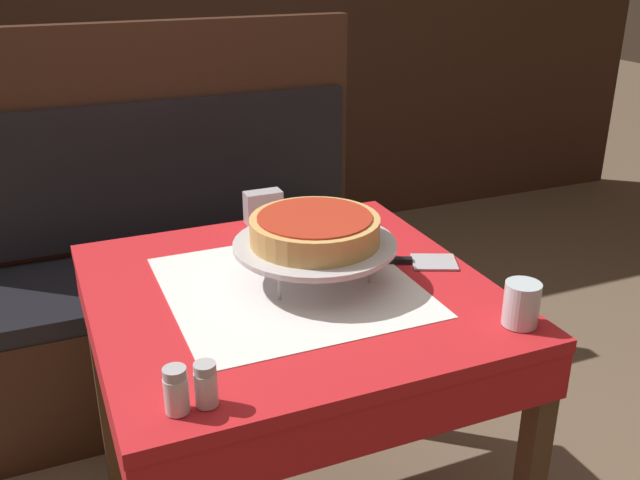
{
  "coord_description": "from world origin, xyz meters",
  "views": [
    {
      "loc": [
        -0.49,
        -1.34,
        1.49
      ],
      "look_at": [
        0.06,
        -0.02,
        0.88
      ],
      "focal_mm": 40.0,
      "sensor_mm": 36.0,
      "label": 1
    }
  ],
  "objects_px": {
    "dining_table_front": "(291,322)",
    "pepper_shaker": "(206,384)",
    "pizza_server": "(399,261)",
    "condiment_caddy": "(196,111)",
    "napkin_holder": "(263,207)",
    "deep_dish_pizza": "(315,229)",
    "salt_shaker": "(176,390)",
    "dining_table_rear": "(194,145)",
    "water_glass_near": "(521,304)",
    "pizza_pan_stand": "(315,246)",
    "booth_bench": "(173,295)"
  },
  "relations": [
    {
      "from": "condiment_caddy",
      "to": "water_glass_near",
      "type": "bearing_deg",
      "value": -85.27
    },
    {
      "from": "dining_table_front",
      "to": "pizza_server",
      "type": "height_order",
      "value": "pizza_server"
    },
    {
      "from": "pizza_server",
      "to": "salt_shaker",
      "type": "relative_size",
      "value": 3.67
    },
    {
      "from": "pizza_server",
      "to": "condiment_caddy",
      "type": "height_order",
      "value": "condiment_caddy"
    },
    {
      "from": "condiment_caddy",
      "to": "napkin_holder",
      "type": "bearing_deg",
      "value": -95.7
    },
    {
      "from": "pizza_pan_stand",
      "to": "dining_table_front",
      "type": "bearing_deg",
      "value": -172.62
    },
    {
      "from": "booth_bench",
      "to": "pizza_pan_stand",
      "type": "xyz_separation_m",
      "value": [
        0.17,
        -0.87,
        0.5
      ]
    },
    {
      "from": "dining_table_rear",
      "to": "condiment_caddy",
      "type": "distance_m",
      "value": 0.18
    },
    {
      "from": "pizza_server",
      "to": "condiment_caddy",
      "type": "bearing_deg",
      "value": 92.94
    },
    {
      "from": "dining_table_front",
      "to": "condiment_caddy",
      "type": "bearing_deg",
      "value": 83.26
    },
    {
      "from": "water_glass_near",
      "to": "pepper_shaker",
      "type": "bearing_deg",
      "value": -178.31
    },
    {
      "from": "dining_table_front",
      "to": "napkin_holder",
      "type": "distance_m",
      "value": 0.42
    },
    {
      "from": "dining_table_rear",
      "to": "condiment_caddy",
      "type": "relative_size",
      "value": 4.88
    },
    {
      "from": "water_glass_near",
      "to": "pepper_shaker",
      "type": "height_order",
      "value": "water_glass_near"
    },
    {
      "from": "dining_table_rear",
      "to": "pepper_shaker",
      "type": "height_order",
      "value": "pepper_shaker"
    },
    {
      "from": "pizza_server",
      "to": "condiment_caddy",
      "type": "distance_m",
      "value": 1.67
    },
    {
      "from": "dining_table_rear",
      "to": "napkin_holder",
      "type": "xyz_separation_m",
      "value": [
        -0.12,
        -1.35,
        0.18
      ]
    },
    {
      "from": "dining_table_rear",
      "to": "pepper_shaker",
      "type": "bearing_deg",
      "value": -102.67
    },
    {
      "from": "deep_dish_pizza",
      "to": "salt_shaker",
      "type": "relative_size",
      "value": 3.53
    },
    {
      "from": "salt_shaker",
      "to": "condiment_caddy",
      "type": "distance_m",
      "value": 2.11
    },
    {
      "from": "pizza_pan_stand",
      "to": "pizza_server",
      "type": "height_order",
      "value": "pizza_pan_stand"
    },
    {
      "from": "deep_dish_pizza",
      "to": "salt_shaker",
      "type": "xyz_separation_m",
      "value": [
        -0.4,
        -0.37,
        -0.08
      ]
    },
    {
      "from": "deep_dish_pizza",
      "to": "pepper_shaker",
      "type": "relative_size",
      "value": 3.69
    },
    {
      "from": "pizza_server",
      "to": "condiment_caddy",
      "type": "relative_size",
      "value": 1.93
    },
    {
      "from": "dining_table_front",
      "to": "napkin_holder",
      "type": "height_order",
      "value": "napkin_holder"
    },
    {
      "from": "dining_table_rear",
      "to": "deep_dish_pizza",
      "type": "relative_size",
      "value": 2.63
    },
    {
      "from": "water_glass_near",
      "to": "salt_shaker",
      "type": "height_order",
      "value": "water_glass_near"
    },
    {
      "from": "deep_dish_pizza",
      "to": "pepper_shaker",
      "type": "bearing_deg",
      "value": -133.31
    },
    {
      "from": "pepper_shaker",
      "to": "napkin_holder",
      "type": "distance_m",
      "value": 0.83
    },
    {
      "from": "water_glass_near",
      "to": "condiment_caddy",
      "type": "height_order",
      "value": "condiment_caddy"
    },
    {
      "from": "dining_table_front",
      "to": "pizza_server",
      "type": "distance_m",
      "value": 0.3
    },
    {
      "from": "deep_dish_pizza",
      "to": "napkin_holder",
      "type": "xyz_separation_m",
      "value": [
        0.01,
        0.38,
        -0.08
      ]
    },
    {
      "from": "dining_table_rear",
      "to": "napkin_holder",
      "type": "relative_size",
      "value": 7.62
    },
    {
      "from": "water_glass_near",
      "to": "condiment_caddy",
      "type": "xyz_separation_m",
      "value": [
        -0.17,
        2.02,
        -0.01
      ]
    },
    {
      "from": "pizza_pan_stand",
      "to": "condiment_caddy",
      "type": "xyz_separation_m",
      "value": [
        0.13,
        1.67,
        -0.05
      ]
    },
    {
      "from": "water_glass_near",
      "to": "pepper_shaker",
      "type": "xyz_separation_m",
      "value": [
        -0.65,
        -0.02,
        -0.01
      ]
    },
    {
      "from": "dining_table_rear",
      "to": "napkin_holder",
      "type": "height_order",
      "value": "napkin_holder"
    },
    {
      "from": "deep_dish_pizza",
      "to": "salt_shaker",
      "type": "distance_m",
      "value": 0.55
    },
    {
      "from": "pepper_shaker",
      "to": "pizza_pan_stand",
      "type": "bearing_deg",
      "value": 46.69
    },
    {
      "from": "pizza_pan_stand",
      "to": "pepper_shaker",
      "type": "relative_size",
      "value": 4.67
    },
    {
      "from": "dining_table_front",
      "to": "napkin_holder",
      "type": "xyz_separation_m",
      "value": [
        0.07,
        0.39,
        0.14
      ]
    },
    {
      "from": "pizza_server",
      "to": "napkin_holder",
      "type": "xyz_separation_m",
      "value": [
        -0.22,
        0.37,
        0.04
      ]
    },
    {
      "from": "dining_table_rear",
      "to": "salt_shaker",
      "type": "relative_size",
      "value": 9.27
    },
    {
      "from": "dining_table_front",
      "to": "pepper_shaker",
      "type": "relative_size",
      "value": 11.02
    },
    {
      "from": "booth_bench",
      "to": "napkin_holder",
      "type": "relative_size",
      "value": 14.55
    },
    {
      "from": "booth_bench",
      "to": "pizza_server",
      "type": "xyz_separation_m",
      "value": [
        0.39,
        -0.86,
        0.42
      ]
    },
    {
      "from": "napkin_holder",
      "to": "condiment_caddy",
      "type": "xyz_separation_m",
      "value": [
        0.13,
        1.29,
        -0.01
      ]
    },
    {
      "from": "dining_table_front",
      "to": "pepper_shaker",
      "type": "bearing_deg",
      "value": -128.17
    },
    {
      "from": "dining_table_rear",
      "to": "condiment_caddy",
      "type": "xyz_separation_m",
      "value": [
        0.01,
        -0.06,
        0.17
      ]
    },
    {
      "from": "dining_table_rear",
      "to": "water_glass_near",
      "type": "height_order",
      "value": "water_glass_near"
    }
  ]
}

